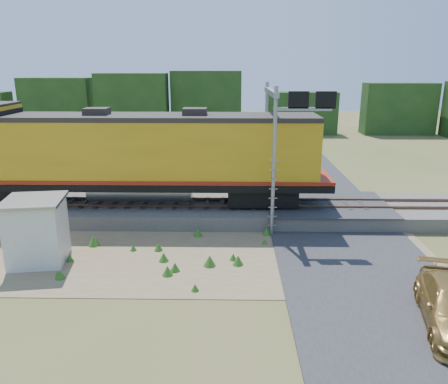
{
  "coord_description": "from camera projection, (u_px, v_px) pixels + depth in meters",
  "views": [
    {
      "loc": [
        1.45,
        -18.27,
        8.56
      ],
      "look_at": [
        1.05,
        3.0,
        2.4
      ],
      "focal_mm": 35.0,
      "sensor_mm": 36.0,
      "label": 1
    }
  ],
  "objects": [
    {
      "name": "ground",
      "position": [
        200.0,
        260.0,
        19.95
      ],
      "size": [
        140.0,
        140.0,
        0.0
      ],
      "primitive_type": "plane",
      "color": "#475123",
      "rests_on": "ground"
    },
    {
      "name": "locomotive",
      "position": [
        133.0,
        154.0,
        24.75
      ],
      "size": [
        21.76,
        3.32,
        5.61
      ],
      "color": "black",
      "rests_on": "rails"
    },
    {
      "name": "ballast",
      "position": [
        207.0,
        210.0,
        25.6
      ],
      "size": [
        70.0,
        5.0,
        0.8
      ],
      "primitive_type": "cube",
      "color": "slate",
      "rests_on": "ground"
    },
    {
      "name": "rails",
      "position": [
        207.0,
        203.0,
        25.47
      ],
      "size": [
        70.0,
        1.54,
        0.16
      ],
      "color": "brown",
      "rests_on": "ballast"
    },
    {
      "name": "tree_line_north",
      "position": [
        221.0,
        111.0,
        55.59
      ],
      "size": [
        130.0,
        3.0,
        6.5
      ],
      "color": "#1B3914",
      "rests_on": "ground"
    },
    {
      "name": "signal_gantry",
      "position": [
        279.0,
        121.0,
        23.4
      ],
      "size": [
        3.03,
        6.2,
        7.64
      ],
      "color": "gray",
      "rests_on": "ground"
    },
    {
      "name": "weed_clumps",
      "position": [
        124.0,
        259.0,
        20.11
      ],
      "size": [
        15.0,
        6.2,
        0.56
      ],
      "primitive_type": null,
      "color": "#30651D",
      "rests_on": "ground"
    },
    {
      "name": "dirt_shoulder",
      "position": [
        158.0,
        255.0,
        20.46
      ],
      "size": [
        26.0,
        8.0,
        0.03
      ],
      "primitive_type": "cube",
      "color": "#8C7754",
      "rests_on": "ground"
    },
    {
      "name": "road",
      "position": [
        349.0,
        253.0,
        20.51
      ],
      "size": [
        7.0,
        66.0,
        0.86
      ],
      "color": "#38383A",
      "rests_on": "ground"
    },
    {
      "name": "shed",
      "position": [
        37.0,
        230.0,
        19.44
      ],
      "size": [
        2.84,
        2.84,
        2.97
      ],
      "rotation": [
        0.0,
        0.0,
        0.15
      ],
      "color": "silver",
      "rests_on": "ground"
    }
  ]
}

